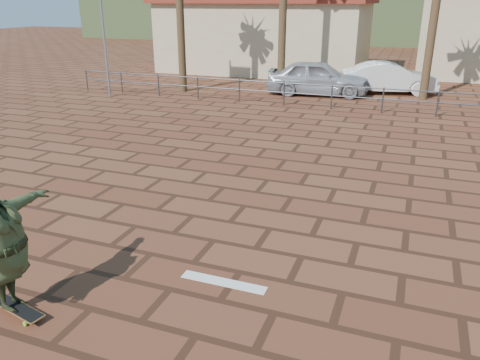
# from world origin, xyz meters

# --- Properties ---
(ground) EXTENTS (120.00, 120.00, 0.00)m
(ground) POSITION_xyz_m (0.00, 0.00, 0.00)
(ground) COLOR brown
(ground) RESTS_ON ground
(paint_stripe) EXTENTS (1.40, 0.22, 0.01)m
(paint_stripe) POSITION_xyz_m (0.70, -1.20, 0.00)
(paint_stripe) COLOR white
(paint_stripe) RESTS_ON ground
(guardrail) EXTENTS (24.06, 0.06, 1.00)m
(guardrail) POSITION_xyz_m (0.00, 12.00, 0.68)
(guardrail) COLOR #47494F
(guardrail) RESTS_ON ground
(building_west) EXTENTS (12.60, 7.60, 4.50)m
(building_west) POSITION_xyz_m (-6.00, 22.00, 2.28)
(building_west) COLOR beige
(building_west) RESTS_ON ground
(hill_front) EXTENTS (70.00, 18.00, 6.00)m
(hill_front) POSITION_xyz_m (0.00, 50.00, 3.00)
(hill_front) COLOR #384C28
(hill_front) RESTS_ON ground
(hill_back) EXTENTS (35.00, 14.00, 8.00)m
(hill_back) POSITION_xyz_m (-22.00, 56.00, 4.00)
(hill_back) COLOR #384C28
(hill_back) RESTS_ON ground
(longboard) EXTENTS (1.09, 0.45, 0.10)m
(longboard) POSITION_xyz_m (-1.77, -2.94, 0.09)
(longboard) COLOR olive
(longboard) RESTS_ON ground
(skateboarder) EXTENTS (0.70, 2.18, 1.75)m
(skateboarder) POSITION_xyz_m (-1.77, -2.94, 0.98)
(skateboarder) COLOR #3B4625
(skateboarder) RESTS_ON longboard
(car_silver) EXTENTS (4.87, 2.45, 1.59)m
(car_silver) POSITION_xyz_m (-1.19, 14.91, 0.80)
(car_silver) COLOR #A1A3A8
(car_silver) RESTS_ON ground
(car_white) EXTENTS (4.62, 2.50, 1.45)m
(car_white) POSITION_xyz_m (1.89, 16.50, 0.72)
(car_white) COLOR white
(car_white) RESTS_ON ground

